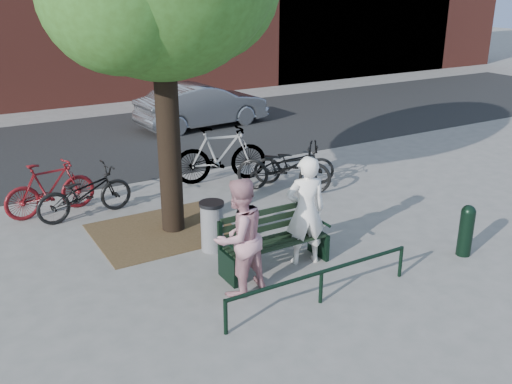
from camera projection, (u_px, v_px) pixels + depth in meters
ground at (275, 268)px, 9.00m from camera, size 90.00×90.00×0.00m
dirt_pit at (163, 231)px, 10.30m from camera, size 2.40×2.00×0.02m
road at (112, 143)px, 15.87m from camera, size 40.00×7.00×0.01m
park_bench at (273, 238)px, 8.90m from camera, size 1.74×0.54×0.97m
guard_railing at (321, 277)px, 7.89m from camera, size 3.06×0.06×0.51m
person_left at (305, 211)px, 8.89m from camera, size 0.74×0.58×1.78m
person_right at (239, 237)px, 8.02m from camera, size 0.97×0.84×1.74m
bollard at (466, 229)px, 9.27m from camera, size 0.24×0.24×0.88m
litter_bin at (212, 226)px, 9.47m from camera, size 0.42×0.42×0.85m
bicycle_a at (85, 193)px, 10.79m from camera, size 1.92×0.86×0.97m
bicycle_b at (50, 188)px, 10.91m from camera, size 1.80×0.72×1.05m
bicycle_c at (284, 168)px, 12.10m from camera, size 2.00×1.87×1.07m
bicycle_d at (221, 154)px, 12.66m from camera, size 2.18×1.05×1.26m
bicycle_e at (294, 164)px, 12.58m from camera, size 1.85×1.44×0.93m
parked_car at (202, 105)px, 17.48m from camera, size 4.16×1.75×1.34m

